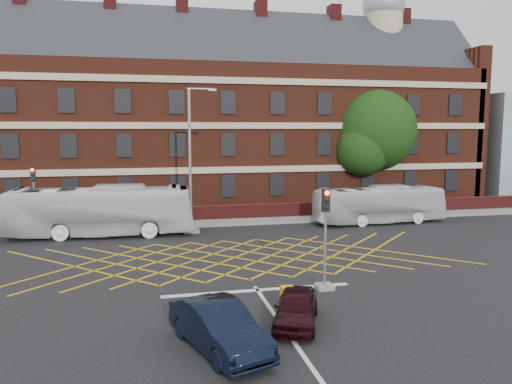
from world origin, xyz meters
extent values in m
plane|color=black|center=(0.00, 0.00, 0.00)|extent=(120.00, 120.00, 0.00)
cube|color=#552215|center=(0.00, 22.00, 6.00)|extent=(50.00, 12.00, 12.00)
cube|color=#212329|center=(0.00, 22.00, 12.00)|extent=(51.00, 10.61, 10.61)
cube|color=#B7A88C|center=(0.00, 15.92, 7.00)|extent=(50.00, 0.18, 0.50)
cube|color=black|center=(0.00, 15.94, 5.50)|extent=(1.20, 0.14, 1.80)
cube|color=#521616|center=(-7.00, 22.00, 16.50)|extent=(1.00, 1.40, 3.20)
cylinder|color=#B7A88C|center=(18.00, 22.00, 15.00)|extent=(3.60, 3.60, 6.00)
sphere|color=gray|center=(18.00, 22.00, 18.40)|extent=(4.00, 4.00, 4.00)
cube|color=#521616|center=(0.00, 13.00, 0.55)|extent=(56.00, 0.50, 1.10)
cube|color=slate|center=(0.00, 12.00, 0.06)|extent=(60.00, 3.00, 0.12)
cube|color=#CC990C|center=(0.00, 2.00, 0.01)|extent=(8.22, 8.22, 0.02)
cube|color=silver|center=(0.00, -3.50, 0.01)|extent=(8.00, 0.30, 0.02)
cube|color=silver|center=(0.00, -10.00, 0.01)|extent=(0.15, 14.00, 0.02)
imported|color=silver|center=(-7.29, 9.15, 1.61)|extent=(11.69, 3.42, 3.22)
imported|color=silver|center=(11.88, 9.38, 1.34)|extent=(9.73, 2.74, 2.68)
imported|color=black|center=(-2.39, -8.76, 0.73)|extent=(2.90, 4.69, 1.46)
imported|color=black|center=(0.50, -7.38, 0.60)|extent=(2.61, 3.80, 1.20)
cylinder|color=black|center=(14.89, 16.60, 2.62)|extent=(0.90, 0.90, 5.23)
sphere|color=black|center=(14.89, 16.60, 6.62)|extent=(6.95, 6.95, 6.95)
sphere|color=black|center=(13.39, 15.80, 5.03)|extent=(4.52, 4.52, 4.52)
sphere|color=black|center=(16.39, 17.40, 5.43)|extent=(4.17, 4.17, 4.17)
cube|color=slate|center=(2.81, -3.94, 0.10)|extent=(0.70, 0.70, 0.20)
cylinder|color=gray|center=(2.81, -3.94, 1.75)|extent=(0.12, 0.12, 3.50)
cube|color=black|center=(2.81, -3.94, 3.80)|extent=(0.30, 0.25, 0.95)
sphere|color=#FF0C05|center=(2.81, -4.08, 4.12)|extent=(0.20, 0.20, 0.20)
cube|color=slate|center=(-11.58, 11.18, 0.10)|extent=(0.70, 0.70, 0.20)
cylinder|color=gray|center=(-11.58, 11.18, 1.75)|extent=(0.12, 0.12, 3.50)
cube|color=black|center=(-11.58, 11.18, 3.80)|extent=(0.30, 0.25, 0.95)
sphere|color=#FF0C05|center=(-11.58, 11.04, 4.12)|extent=(0.20, 0.20, 0.20)
cube|color=slate|center=(-1.64, 9.07, 0.10)|extent=(1.00, 1.00, 0.20)
cylinder|color=gray|center=(-1.64, 9.07, 4.64)|extent=(0.18, 0.18, 9.27)
cylinder|color=gray|center=(-0.94, 9.07, 9.27)|extent=(1.60, 0.12, 0.12)
cube|color=gray|center=(-0.14, 9.07, 9.22)|extent=(0.50, 0.20, 0.12)
cylinder|color=gray|center=(-13.70, 12.18, 1.10)|extent=(0.10, 0.10, 2.20)
cube|color=silver|center=(-13.70, 12.10, 1.90)|extent=(1.10, 0.06, 0.45)
cube|color=silver|center=(-13.70, 12.10, 1.40)|extent=(1.10, 0.06, 0.40)
cube|color=silver|center=(-13.70, 12.10, 0.95)|extent=(1.10, 0.06, 0.35)
cube|color=#D29A0C|center=(0.62, -5.84, 0.43)|extent=(0.47, 0.44, 0.86)
camera|label=1|loc=(-4.44, -23.25, 6.73)|focal=35.00mm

